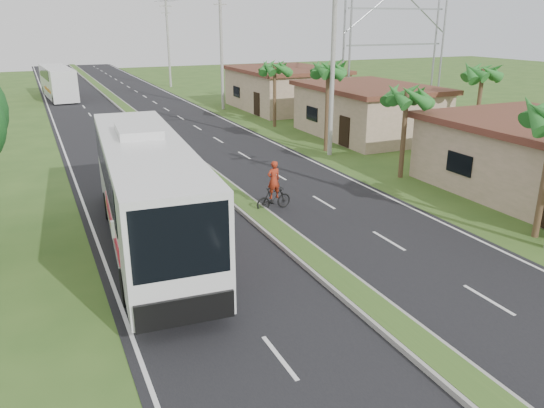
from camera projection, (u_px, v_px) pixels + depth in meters
name	position (u px, v px, depth m)	size (l,w,h in m)	color
ground	(394.00, 326.00, 14.66)	(180.00, 180.00, 0.00)	#33541F
road_asphalt	(190.00, 161.00, 31.85)	(14.00, 160.00, 0.02)	black
median_strip	(190.00, 160.00, 31.82)	(1.20, 160.00, 0.18)	gray
lane_edge_left	(72.00, 174.00, 29.23)	(0.12, 160.00, 0.01)	silver
lane_edge_right	(290.00, 151.00, 34.48)	(0.12, 160.00, 0.01)	silver
shop_mid	(368.00, 110.00, 38.46)	(7.60, 10.60, 3.67)	#9E886B
shop_far	(284.00, 88.00, 50.47)	(8.60, 11.60, 3.82)	#9E886B
palm_verge_b	(407.00, 96.00, 27.24)	(2.40, 2.40, 5.05)	#473321
palm_verge_c	(328.00, 70.00, 32.77)	(2.40, 2.40, 5.85)	#473321
palm_verge_d	(275.00, 68.00, 40.89)	(2.40, 2.40, 5.25)	#473321
palm_behind_shop	(483.00, 73.00, 32.81)	(2.40, 2.40, 5.65)	#473321
utility_pole_b	(333.00, 52.00, 31.41)	(3.20, 0.28, 12.00)	gray
utility_pole_c	(221.00, 48.00, 48.81)	(1.60, 0.28, 11.00)	gray
utility_pole_d	(168.00, 43.00, 66.08)	(1.60, 0.28, 10.50)	gray
billboard_lattice	(395.00, 35.00, 46.85)	(10.18, 1.18, 12.07)	gray
coach_bus_main	(146.00, 185.00, 19.23)	(3.79, 13.47, 4.30)	silver
coach_bus_far	(58.00, 81.00, 57.26)	(3.17, 11.51, 3.31)	silver
motorcyclist	(274.00, 193.00, 23.44)	(1.78, 0.69, 2.25)	black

